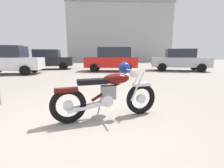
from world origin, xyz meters
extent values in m
plane|color=gray|center=(0.00, 0.00, 0.00)|extent=(80.00, 80.00, 0.00)
torus|color=black|center=(1.07, 0.13, 0.32)|extent=(0.64, 0.31, 0.64)
cylinder|color=silver|center=(1.07, 0.13, 0.32)|extent=(0.20, 0.13, 0.18)
torus|color=black|center=(-0.29, -0.33, 0.32)|extent=(0.64, 0.31, 0.64)
cylinder|color=silver|center=(-0.29, -0.33, 0.32)|extent=(0.20, 0.13, 0.18)
cube|color=silver|center=(1.07, 0.13, 0.62)|extent=(0.38, 0.24, 0.06)
cube|color=#4C0C0A|center=(-0.31, -0.34, 0.61)|extent=(0.42, 0.25, 0.07)
cylinder|color=silver|center=(0.93, 0.16, 0.60)|extent=(0.28, 0.13, 0.58)
cylinder|color=silver|center=(0.98, 0.02, 0.60)|extent=(0.28, 0.13, 0.58)
sphere|color=silver|center=(0.91, 0.08, 0.85)|extent=(0.17, 0.17, 0.17)
cylinder|color=silver|center=(0.83, 0.05, 0.92)|extent=(0.23, 0.60, 0.03)
sphere|color=navy|center=(0.73, 0.34, 0.94)|extent=(0.25, 0.25, 0.25)
cylinder|color=#4C0C0A|center=(0.45, -0.08, 0.58)|extent=(0.73, 0.30, 0.47)
ellipsoid|color=#4C0C0A|center=(0.56, -0.04, 0.76)|extent=(0.56, 0.38, 0.20)
cube|color=black|center=(0.12, -0.19, 0.73)|extent=(0.58, 0.36, 0.09)
cube|color=slate|center=(0.41, -0.09, 0.51)|extent=(0.30, 0.25, 0.26)
cylinder|color=silver|center=(0.37, -0.11, 0.36)|extent=(0.27, 0.26, 0.22)
cylinder|color=silver|center=(-0.02, -0.13, 0.28)|extent=(0.68, 0.28, 0.14)
cylinder|color=silver|center=(0.04, -0.32, 0.28)|extent=(0.68, 0.28, 0.14)
cylinder|color=black|center=(0.22, 0.02, 0.16)|extent=(0.10, 0.23, 0.33)
cylinder|color=black|center=(-0.93, 8.18, 0.30)|extent=(0.61, 0.21, 0.60)
cylinder|color=black|center=(-0.88, 9.82, 0.30)|extent=(0.61, 0.21, 0.60)
cylinder|color=black|center=(1.47, 8.11, 0.30)|extent=(0.61, 0.21, 0.60)
cylinder|color=black|center=(1.52, 9.75, 0.30)|extent=(0.61, 0.21, 0.60)
cube|color=red|center=(0.29, 8.97, 0.68)|extent=(3.95, 1.76, 0.76)
cube|color=#232833|center=(0.54, 8.96, 1.42)|extent=(2.45, 1.60, 0.72)
cylinder|color=black|center=(-5.11, 7.85, 0.30)|extent=(0.62, 0.29, 0.60)
cylinder|color=black|center=(-4.84, 6.23, 0.30)|extent=(0.62, 0.29, 0.60)
cube|color=silver|center=(-6.16, 6.85, 0.68)|extent=(4.12, 2.25, 0.76)
cube|color=#232833|center=(-6.40, 6.81, 1.42)|extent=(2.62, 1.89, 0.72)
cylinder|color=black|center=(-4.08, 11.58, 0.31)|extent=(0.65, 0.31, 0.62)
cylinder|color=black|center=(-3.76, 9.89, 0.31)|extent=(0.65, 0.31, 0.62)
cylinder|color=black|center=(-6.73, 11.09, 0.31)|extent=(0.65, 0.31, 0.62)
cylinder|color=black|center=(-6.42, 9.40, 0.31)|extent=(0.65, 0.31, 0.62)
cube|color=black|center=(-5.25, 10.49, 0.67)|extent=(4.44, 2.46, 0.72)
cube|color=#232833|center=(-5.25, 10.49, 1.35)|extent=(2.25, 1.90, 0.64)
cylinder|color=black|center=(4.13, 8.69, 0.31)|extent=(0.65, 0.32, 0.62)
cylinder|color=black|center=(4.46, 10.38, 0.31)|extent=(0.65, 0.32, 0.62)
cylinder|color=black|center=(6.78, 8.17, 0.31)|extent=(0.65, 0.32, 0.62)
cylinder|color=black|center=(7.11, 9.86, 0.31)|extent=(0.65, 0.32, 0.62)
cube|color=#ADB2BC|center=(5.62, 9.27, 0.67)|extent=(4.45, 2.50, 0.72)
cube|color=#232833|center=(5.62, 9.27, 1.35)|extent=(2.26, 1.92, 0.64)
cube|color=#9EA0A8|center=(1.31, 31.67, 5.17)|extent=(19.77, 12.83, 10.33)
cube|color=gray|center=(1.31, 31.67, 10.58)|extent=(20.09, 13.15, 0.50)
camera|label=1|loc=(0.52, -2.92, 1.20)|focal=24.68mm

